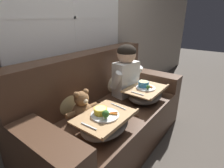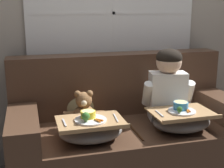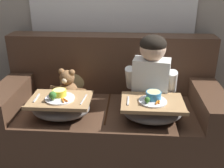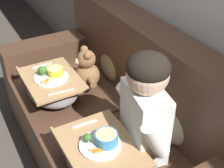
# 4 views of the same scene
# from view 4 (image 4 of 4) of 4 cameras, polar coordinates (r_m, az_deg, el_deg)

# --- Properties ---
(ground_plane) EXTENTS (14.00, 14.00, 0.00)m
(ground_plane) POSITION_cam_4_polar(r_m,az_deg,el_deg) (2.32, -1.20, -14.73)
(ground_plane) COLOR #4C443D
(couch) EXTENTS (1.86, 0.87, 1.00)m
(couch) POSITION_cam_4_polar(r_m,az_deg,el_deg) (2.08, 0.34, -7.49)
(couch) COLOR #4C3323
(couch) RESTS_ON ground_plane
(throw_pillow_behind_child) EXTENTS (0.35, 0.17, 0.36)m
(throw_pillow_behind_child) POSITION_cam_4_polar(r_m,az_deg,el_deg) (1.77, 11.39, -5.45)
(throw_pillow_behind_child) COLOR #C1B293
(throw_pillow_behind_child) RESTS_ON couch
(throw_pillow_behind_teddy) EXTENTS (0.32, 0.15, 0.33)m
(throw_pillow_behind_teddy) POSITION_cam_4_polar(r_m,az_deg,el_deg) (2.25, 0.10, 4.57)
(throw_pillow_behind_teddy) COLOR tan
(throw_pillow_behind_teddy) RESTS_ON couch
(child_figure) EXTENTS (0.44, 0.24, 0.60)m
(child_figure) POSITION_cam_4_polar(r_m,az_deg,el_deg) (1.57, 6.15, -3.20)
(child_figure) COLOR white
(child_figure) RESTS_ON couch
(teddy_bear) EXTENTS (0.32, 0.23, 0.30)m
(teddy_bear) POSITION_cam_4_polar(r_m,az_deg,el_deg) (2.19, -4.72, 2.41)
(teddy_bear) COLOR brown
(teddy_bear) RESTS_ON couch
(lap_tray_child) EXTENTS (0.47, 0.36, 0.22)m
(lap_tray_child) POSITION_cam_4_polar(r_m,az_deg,el_deg) (1.63, -2.11, -12.89)
(lap_tray_child) COLOR slate
(lap_tray_child) RESTS_ON child_figure
(lap_tray_teddy) EXTENTS (0.47, 0.35, 0.23)m
(lap_tray_teddy) POSITION_cam_4_polar(r_m,az_deg,el_deg) (2.14, -10.86, -0.44)
(lap_tray_teddy) COLOR slate
(lap_tray_teddy) RESTS_ON teddy_bear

